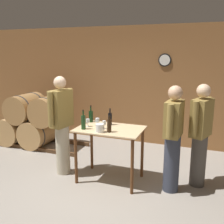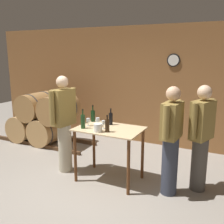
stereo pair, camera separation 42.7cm
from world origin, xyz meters
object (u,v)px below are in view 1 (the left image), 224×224
Objects in this scene: ice_bucket at (100,128)px; person_visitor_bearded at (62,123)px; wine_bottle_far_left at (91,116)px; wine_bottle_right at (109,125)px; wine_bottle_left at (83,122)px; wine_glass_near_center at (98,121)px; person_host at (200,134)px; wine_bottle_center at (110,118)px; person_visitor_with_scarf at (173,137)px; wine_glass_near_right at (104,123)px; wine_glass_near_left at (88,121)px.

ice_bucket is 0.08× the size of person_visitor_bearded.
wine_bottle_far_left is 0.69m from wine_bottle_right.
wine_bottle_left is (0.08, -0.45, 0.01)m from wine_bottle_far_left.
person_visitor_bearded is at bearing -174.62° from wine_glass_near_center.
person_host reaches higher than wine_bottle_left.
wine_bottle_center is 0.42m from wine_bottle_right.
wine_bottle_far_left is 0.93× the size of wine_bottle_left.
person_visitor_bearded reaches higher than person_visitor_with_scarf.
wine_bottle_center is 0.26m from wine_glass_near_right.
wine_bottle_left is 0.53m from person_visitor_bearded.
wine_bottle_left is at bearing -127.83° from wine_bottle_center.
wine_glass_near_left is 0.08× the size of person_host.
wine_glass_near_left is at bearing -74.75° from wine_bottle_far_left.
wine_glass_near_center is at bearing 151.85° from wine_glass_near_right.
person_visitor_with_scarf is at bearing -139.13° from person_host.
wine_glass_near_center is 0.09× the size of person_host.
person_host reaches higher than wine_bottle_far_left.
wine_bottle_left is 0.32m from ice_bucket.
wine_bottle_center is at bearing 90.19° from wine_glass_near_right.
wine_bottle_far_left reaches higher than wine_bottle_right.
wine_bottle_right is 0.47m from wine_glass_near_left.
wine_bottle_center is at bearing 90.93° from ice_bucket.
wine_glass_near_right is at bearing -164.51° from person_host.
person_visitor_bearded is (-0.49, -0.01, -0.09)m from wine_glass_near_left.
wine_bottle_right is 0.15m from ice_bucket.
wine_bottle_center is 1.95× the size of wine_glass_near_center.
wine_glass_near_right is at bearing -39.54° from wine_bottle_far_left.
wine_bottle_left is 0.18× the size of person_visitor_bearded.
person_visitor_bearded is (-0.80, -0.24, -0.10)m from wine_bottle_center.
wine_glass_near_left is at bearing -168.05° from person_host.
person_visitor_with_scarf is (1.46, -0.24, -0.14)m from wine_bottle_far_left.
wine_glass_near_center reaches higher than wine_glass_near_right.
person_host is (1.32, 0.54, -0.14)m from wine_bottle_right.
wine_glass_near_center is at bearing -168.61° from person_host.
wine_bottle_far_left is 0.18× the size of person_visitor_with_scarf.
wine_glass_near_left is at bearing 144.78° from ice_bucket.
ice_bucket is (0.16, -0.27, -0.04)m from wine_glass_near_center.
wine_glass_near_left is 0.98× the size of ice_bucket.
wine_bottle_far_left is at bearing 134.67° from wine_glass_near_center.
person_host is at bearing 11.39° from wine_glass_near_center.
wine_glass_near_left is at bearing -178.03° from person_visitor_with_scarf.
person_visitor_bearded is at bearing -178.18° from person_visitor_with_scarf.
wine_glass_near_left is at bearing 159.78° from wine_bottle_right.
person_visitor_with_scarf is 0.95× the size of person_visitor_bearded.
person_host is at bearing 16.86° from wine_bottle_left.
wine_bottle_right is at bearing -36.41° from wine_glass_near_center.
wine_glass_near_center is 0.09× the size of person_visitor_with_scarf.
wine_bottle_left is 1.18× the size of wine_bottle_right.
person_visitor_bearded is at bearing -163.12° from wine_bottle_center.
wine_bottle_far_left is 0.33m from wine_glass_near_center.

